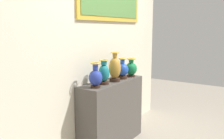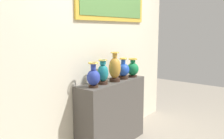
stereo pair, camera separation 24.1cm
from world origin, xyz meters
name	(u,v)px [view 1 (the left image)]	position (x,y,z in m)	size (l,w,h in m)	color
display_shelf	(112,113)	(0.00, 0.00, 0.46)	(1.15, 0.35, 0.93)	#4C4742
back_wall	(99,42)	(0.01, 0.23, 1.45)	(3.38, 0.14, 2.86)	beige
vase_cobalt	(96,77)	(-0.43, -0.04, 1.06)	(0.17, 0.17, 0.31)	#382319
vase_teal	(104,73)	(-0.22, -0.02, 1.08)	(0.14, 0.14, 0.32)	#382319
vase_ochre	(115,68)	(0.01, -0.04, 1.11)	(0.16, 0.16, 0.40)	#382319
vase_sapphire	(122,70)	(0.22, -0.03, 1.06)	(0.18, 0.18, 0.31)	#382319
vase_emerald	(131,68)	(0.43, -0.06, 1.05)	(0.18, 0.18, 0.28)	#382319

